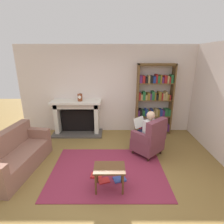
{
  "coord_description": "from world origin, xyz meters",
  "views": [
    {
      "loc": [
        0.09,
        -2.93,
        2.37
      ],
      "look_at": [
        0.1,
        1.2,
        1.05
      ],
      "focal_mm": 28.21,
      "sensor_mm": 36.0,
      "label": 1
    }
  ],
  "objects_px": {
    "mantel_clock": "(80,97)",
    "seated_reader": "(146,130)",
    "fireplace": "(77,116)",
    "armchair_reading": "(149,139)",
    "bookshelf": "(154,101)",
    "sofa_floral": "(15,156)",
    "side_table": "(109,171)"
  },
  "relations": [
    {
      "from": "mantel_clock",
      "to": "seated_reader",
      "type": "height_order",
      "value": "mantel_clock"
    },
    {
      "from": "mantel_clock",
      "to": "fireplace",
      "type": "bearing_deg",
      "value": 142.41
    },
    {
      "from": "sofa_floral",
      "to": "bookshelf",
      "type": "bearing_deg",
      "value": -52.65
    },
    {
      "from": "bookshelf",
      "to": "side_table",
      "type": "bearing_deg",
      "value": -117.81
    },
    {
      "from": "bookshelf",
      "to": "armchair_reading",
      "type": "height_order",
      "value": "bookshelf"
    },
    {
      "from": "armchair_reading",
      "to": "seated_reader",
      "type": "xyz_separation_m",
      "value": [
        -0.08,
        0.09,
        0.2
      ]
    },
    {
      "from": "seated_reader",
      "to": "fireplace",
      "type": "bearing_deg",
      "value": -75.14
    },
    {
      "from": "fireplace",
      "to": "bookshelf",
      "type": "bearing_deg",
      "value": 0.79
    },
    {
      "from": "armchair_reading",
      "to": "sofa_floral",
      "type": "distance_m",
      "value": 3.06
    },
    {
      "from": "fireplace",
      "to": "sofa_floral",
      "type": "distance_m",
      "value": 2.19
    },
    {
      "from": "mantel_clock",
      "to": "side_table",
      "type": "distance_m",
      "value": 2.71
    },
    {
      "from": "mantel_clock",
      "to": "sofa_floral",
      "type": "distance_m",
      "value": 2.32
    },
    {
      "from": "bookshelf",
      "to": "sofa_floral",
      "type": "relative_size",
      "value": 1.22
    },
    {
      "from": "armchair_reading",
      "to": "seated_reader",
      "type": "distance_m",
      "value": 0.23
    },
    {
      "from": "mantel_clock",
      "to": "seated_reader",
      "type": "relative_size",
      "value": 0.19
    },
    {
      "from": "seated_reader",
      "to": "sofa_floral",
      "type": "xyz_separation_m",
      "value": [
        -2.92,
        -0.68,
        -0.3
      ]
    },
    {
      "from": "mantel_clock",
      "to": "sofa_floral",
      "type": "relative_size",
      "value": 0.12
    },
    {
      "from": "armchair_reading",
      "to": "side_table",
      "type": "relative_size",
      "value": 1.73
    },
    {
      "from": "seated_reader",
      "to": "side_table",
      "type": "distance_m",
      "value": 1.57
    },
    {
      "from": "mantel_clock",
      "to": "sofa_floral",
      "type": "bearing_deg",
      "value": -121.39
    },
    {
      "from": "fireplace",
      "to": "seated_reader",
      "type": "height_order",
      "value": "seated_reader"
    },
    {
      "from": "fireplace",
      "to": "armchair_reading",
      "type": "xyz_separation_m",
      "value": [
        2.01,
        -1.34,
        -0.15
      ]
    },
    {
      "from": "fireplace",
      "to": "mantel_clock",
      "type": "height_order",
      "value": "mantel_clock"
    },
    {
      "from": "bookshelf",
      "to": "sofa_floral",
      "type": "bearing_deg",
      "value": -149.78
    },
    {
      "from": "seated_reader",
      "to": "side_table",
      "type": "xyz_separation_m",
      "value": [
        -0.89,
        -1.27,
        -0.23
      ]
    },
    {
      "from": "fireplace",
      "to": "mantel_clock",
      "type": "xyz_separation_m",
      "value": [
        0.13,
        -0.1,
        0.61
      ]
    },
    {
      "from": "fireplace",
      "to": "sofa_floral",
      "type": "xyz_separation_m",
      "value": [
        -0.99,
        -1.94,
        -0.25
      ]
    },
    {
      "from": "armchair_reading",
      "to": "sofa_floral",
      "type": "height_order",
      "value": "armchair_reading"
    },
    {
      "from": "mantel_clock",
      "to": "seated_reader",
      "type": "distance_m",
      "value": 2.21
    },
    {
      "from": "armchair_reading",
      "to": "seated_reader",
      "type": "relative_size",
      "value": 0.85
    },
    {
      "from": "fireplace",
      "to": "armchair_reading",
      "type": "relative_size",
      "value": 1.59
    },
    {
      "from": "bookshelf",
      "to": "sofa_floral",
      "type": "height_order",
      "value": "bookshelf"
    }
  ]
}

